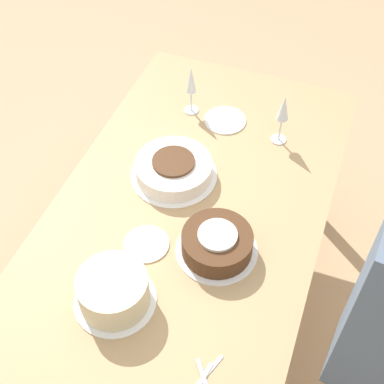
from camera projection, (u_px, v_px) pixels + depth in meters
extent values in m
plane|color=tan|center=(192.00, 303.00, 2.54)|extent=(12.00, 12.00, 0.00)
cube|color=tan|center=(192.00, 203.00, 1.98)|extent=(1.66, 0.97, 0.03)
cylinder|color=#8E724D|center=(322.00, 164.00, 2.63)|extent=(0.07, 0.07, 0.73)
cylinder|color=#8E724D|center=(169.00, 125.00, 2.82)|extent=(0.07, 0.07, 0.73)
cylinder|color=white|center=(174.00, 175.00, 2.05)|extent=(0.33, 0.33, 0.01)
cylinder|color=white|center=(174.00, 169.00, 2.02)|extent=(0.29, 0.29, 0.07)
cylinder|color=#4C2D19|center=(173.00, 161.00, 1.99)|extent=(0.16, 0.16, 0.01)
cylinder|color=white|center=(217.00, 250.00, 1.82)|extent=(0.28, 0.28, 0.01)
cylinder|color=#4C2D19|center=(217.00, 243.00, 1.79)|extent=(0.24, 0.24, 0.08)
cylinder|color=white|center=(218.00, 235.00, 1.75)|extent=(0.13, 0.13, 0.01)
cylinder|color=white|center=(115.00, 301.00, 1.69)|extent=(0.26, 0.26, 0.01)
cylinder|color=beige|center=(113.00, 290.00, 1.65)|extent=(0.22, 0.22, 0.12)
cylinder|color=silver|center=(191.00, 110.00, 2.30)|extent=(0.06, 0.06, 0.00)
cylinder|color=silver|center=(191.00, 101.00, 2.26)|extent=(0.01, 0.01, 0.10)
cone|color=silver|center=(191.00, 80.00, 2.17)|extent=(0.04, 0.04, 0.12)
cylinder|color=silver|center=(278.00, 139.00, 2.18)|extent=(0.06, 0.06, 0.00)
cylinder|color=silver|center=(280.00, 129.00, 2.13)|extent=(0.01, 0.01, 0.11)
cone|color=silver|center=(284.00, 108.00, 2.05)|extent=(0.05, 0.05, 0.11)
cylinder|color=white|center=(146.00, 244.00, 1.84)|extent=(0.16, 0.16, 0.01)
cylinder|color=white|center=(225.00, 120.00, 2.25)|extent=(0.18, 0.18, 0.01)
cube|color=silver|center=(204.00, 378.00, 1.53)|extent=(0.16, 0.07, 0.00)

